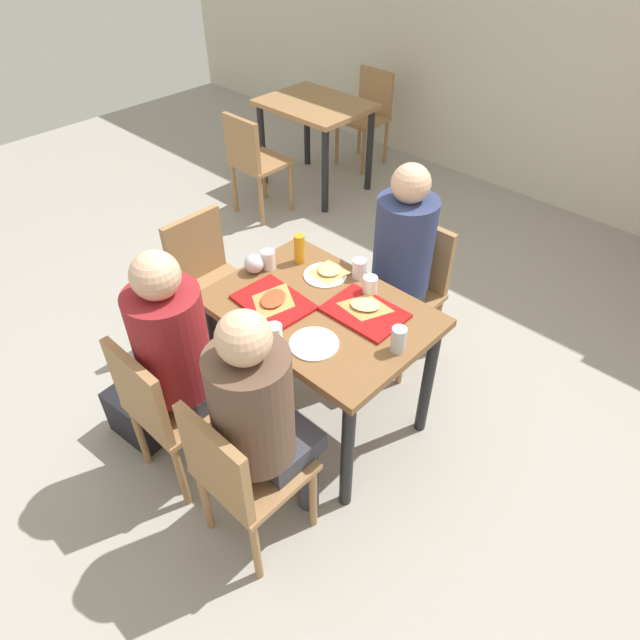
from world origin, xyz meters
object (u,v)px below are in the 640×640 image
object	(u,v)px
tray_red_near	(274,302)
condiment_bottle	(299,249)
person_in_brown_jacket	(260,413)
plastic_cup_b	(275,335)
main_table	(320,327)
chair_near_right	(239,472)
chair_left_end	(208,276)
soda_can	(398,340)
person_far_side	(399,258)
paper_plate_center	(325,275)
background_chair_far	(368,111)
plastic_cup_a	(359,269)
chair_far_side	(409,283)
plastic_cup_d	(370,286)
person_in_red	(181,350)
pizza_slice_a	(273,300)
handbag	(136,417)
foil_bundle	(254,264)
chair_near_left	(164,405)
paper_plate_near_edge	(314,344)
pizza_slice_c	(329,271)
background_chair_near	(253,159)
plastic_cup_c	(268,260)
pizza_slice_b	(365,306)
background_table	(315,118)
tray_red_far	(365,312)

from	to	relation	value
tray_red_near	condiment_bottle	world-z (taller)	condiment_bottle
person_in_brown_jacket	plastic_cup_b	distance (m)	0.39
main_table	chair_near_right	distance (m)	0.81
chair_left_end	soda_can	world-z (taller)	soda_can
person_far_side	paper_plate_center	size ratio (longest dim) A/B	5.79
main_table	background_chair_far	xyz separation A→B (m)	(-1.93, 2.71, -0.15)
person_far_side	plastic_cup_a	distance (m)	0.31
main_table	paper_plate_center	bearing A→B (deg)	127.49
chair_far_side	plastic_cup_d	xyz separation A→B (m)	(0.10, -0.51, 0.32)
person_in_red	pizza_slice_a	size ratio (longest dim) A/B	4.87
plastic_cup_d	person_in_brown_jacket	bearing A→B (deg)	-79.64
handbag	background_chair_far	size ratio (longest dim) A/B	0.37
foil_bundle	background_chair_far	bearing A→B (deg)	118.53
person_in_brown_jacket	main_table	bearing A→B (deg)	112.98
person_in_red	foil_bundle	xyz separation A→B (m)	(-0.18, 0.59, 0.07)
person_in_red	paper_plate_center	world-z (taller)	person_in_red
chair_far_side	background_chair_far	size ratio (longest dim) A/B	1.00
chair_near_left	paper_plate_near_edge	bearing A→B (deg)	52.91
chair_left_end	pizza_slice_c	size ratio (longest dim) A/B	3.75
plastic_cup_a	background_chair_near	xyz separation A→B (m)	(-1.90, 0.93, -0.32)
chair_near_left	pizza_slice_a	size ratio (longest dim) A/B	3.30
chair_near_left	plastic_cup_b	bearing A→B (deg)	56.94
pizza_slice_c	plastic_cup_c	size ratio (longest dim) A/B	2.30
paper_plate_center	pizza_slice_b	distance (m)	0.33
chair_near_left	pizza_slice_c	size ratio (longest dim) A/B	3.75
tray_red_near	pizza_slice_c	distance (m)	0.36
person_far_side	background_table	bearing A→B (deg)	144.66
pizza_slice_b	pizza_slice_a	bearing A→B (deg)	-142.68
person_in_brown_jacket	person_far_side	size ratio (longest dim) A/B	1.00
main_table	pizza_slice_a	world-z (taller)	pizza_slice_a
paper_plate_near_edge	background_chair_far	xyz separation A→B (m)	(-2.08, 2.91, -0.27)
chair_near_right	pizza_slice_a	distance (m)	0.82
main_table	paper_plate_center	xyz separation A→B (m)	(-0.16, 0.20, 0.12)
pizza_slice_c	plastic_cup_d	distance (m)	0.26
paper_plate_near_edge	handbag	bearing A→B (deg)	-143.51
plastic_cup_a	handbag	size ratio (longest dim) A/B	0.31
chair_far_side	pizza_slice_b	world-z (taller)	chair_far_side
plastic_cup_b	paper_plate_center	bearing A→B (deg)	109.37
plastic_cup_b	background_chair_near	xyz separation A→B (m)	(-1.95, 1.56, -0.32)
condiment_bottle	pizza_slice_c	bearing A→B (deg)	8.26
person_far_side	tray_red_far	world-z (taller)	person_far_side
pizza_slice_c	plastic_cup_c	bearing A→B (deg)	-146.34
soda_can	tray_red_far	bearing A→B (deg)	160.43
chair_left_end	condiment_bottle	world-z (taller)	condiment_bottle
background_table	pizza_slice_c	bearing A→B (deg)	-44.61
person_far_side	paper_plate_near_edge	size ratio (longest dim) A/B	5.79
paper_plate_near_edge	plastic_cup_c	distance (m)	0.63
person_in_brown_jacket	plastic_cup_d	xyz separation A→B (m)	(-0.16, 0.85, 0.07)
chair_left_end	tray_red_far	size ratio (longest dim) A/B	2.40
tray_red_far	soda_can	distance (m)	0.28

